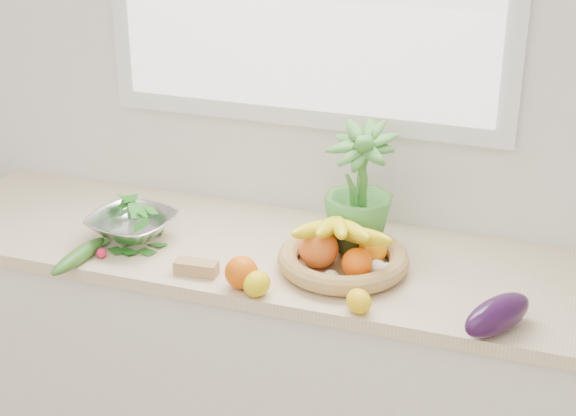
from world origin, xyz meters
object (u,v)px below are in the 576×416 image
(apple, at_px, (313,249))
(colander_with_spinach, at_px, (132,221))
(fruit_basket, at_px, (342,252))
(cucumber, at_px, (79,256))
(potted_herb, at_px, (359,185))
(eggplant, at_px, (497,315))

(apple, height_order, colander_with_spinach, colander_with_spinach)
(apple, xyz_separation_m, fruit_basket, (0.10, -0.02, 0.02))
(cucumber, xyz_separation_m, colander_with_spinach, (0.08, 0.18, 0.04))
(apple, distance_m, potted_herb, 0.23)
(eggplant, distance_m, potted_herb, 0.59)
(potted_herb, relative_size, fruit_basket, 0.78)
(cucumber, height_order, potted_herb, potted_herb)
(apple, xyz_separation_m, cucumber, (-0.64, -0.24, -0.01))
(apple, bearing_deg, cucumber, -159.55)
(eggplant, xyz_separation_m, cucumber, (-1.20, -0.03, -0.02))
(potted_herb, xyz_separation_m, colander_with_spinach, (-0.66, -0.18, -0.14))
(apple, bearing_deg, potted_herb, 51.66)
(fruit_basket, xyz_separation_m, colander_with_spinach, (-0.66, -0.03, 0.01))
(potted_herb, height_order, fruit_basket, potted_herb)
(apple, bearing_deg, eggplant, -20.81)
(cucumber, bearing_deg, potted_herb, 26.31)
(fruit_basket, bearing_deg, cucumber, -163.48)
(apple, height_order, fruit_basket, fruit_basket)
(cucumber, distance_m, colander_with_spinach, 0.20)
(potted_herb, xyz_separation_m, fruit_basket, (-0.01, -0.15, -0.15))
(colander_with_spinach, bearing_deg, eggplant, -8.05)
(eggplant, bearing_deg, fruit_basket, 157.49)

